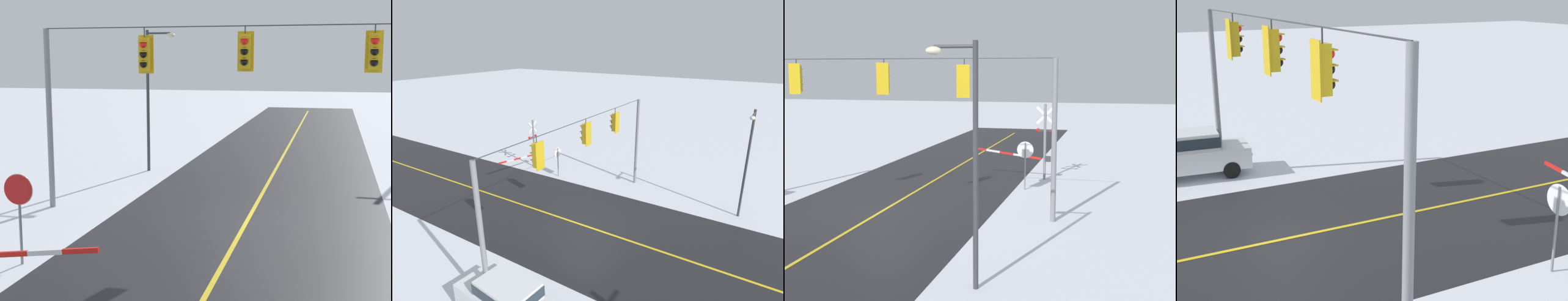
# 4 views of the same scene
# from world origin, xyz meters

# --- Properties ---
(ground_plane) EXTENTS (160.00, 160.00, 0.00)m
(ground_plane) POSITION_xyz_m (0.00, 0.00, 0.00)
(ground_plane) COLOR silver
(signal_span) EXTENTS (14.20, 0.47, 6.22)m
(signal_span) POSITION_xyz_m (0.01, -0.01, 4.29)
(signal_span) COLOR gray
(signal_span) RESTS_ON ground
(stop_sign) EXTENTS (0.80, 0.09, 2.35)m
(stop_sign) POSITION_xyz_m (-5.00, -5.58, 1.71)
(stop_sign) COLOR gray
(stop_sign) RESTS_ON ground
(parked_car_white) EXTENTS (2.09, 4.31, 1.74)m
(parked_car_white) POSITION_xyz_m (7.02, 1.07, 0.95)
(parked_car_white) COLOR white
(parked_car_white) RESTS_ON ground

